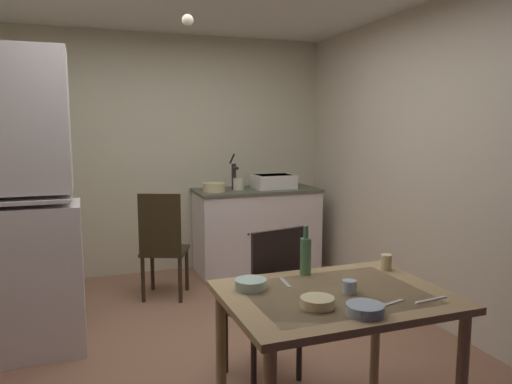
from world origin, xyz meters
name	(u,v)px	position (x,y,z in m)	size (l,w,h in m)	color
ground_plane	(208,352)	(0.00, 0.00, 0.00)	(5.19, 5.19, 0.00)	#91654D
wall_back	(159,155)	(0.00, 2.14, 1.28)	(3.82, 0.10, 2.56)	beige
wall_right	(437,165)	(1.91, 0.00, 1.28)	(0.10, 4.29, 2.56)	beige
counter_cabinet	(256,230)	(1.00, 1.77, 0.46)	(1.35, 0.64, 0.91)	silver
sink_basin	(274,181)	(1.20, 1.77, 0.99)	(0.44, 0.34, 0.15)	white
hand_pump	(234,174)	(0.76, 1.82, 1.08)	(0.05, 0.27, 0.39)	#232328
mixing_bowl_counter	(214,187)	(0.51, 1.72, 0.96)	(0.23, 0.23, 0.09)	beige
stoneware_crock	(239,184)	(0.79, 1.77, 0.97)	(0.12, 0.12, 0.12)	beige
dining_table	(335,313)	(0.37, -1.14, 0.68)	(1.11, 0.84, 0.78)	tan
chair_far_side	(269,303)	(0.27, -0.51, 0.52)	(0.48, 0.48, 1.00)	#2C211E
chair_by_counter	(163,244)	(-0.12, 1.19, 0.52)	(0.52, 0.52, 1.00)	#2E2417
serving_bowl_wide	(365,309)	(0.36, -1.43, 0.80)	(0.17, 0.17, 0.05)	#9EB2C6
soup_bowl_small	(252,284)	(0.00, -0.95, 0.80)	(0.16, 0.16, 0.05)	#ADD1C1
sauce_dish	(317,302)	(0.21, -1.28, 0.80)	(0.16, 0.16, 0.05)	beige
mug_tall	(386,262)	(0.84, -0.90, 0.82)	(0.06, 0.06, 0.09)	beige
teacup_mint	(349,287)	(0.44, -1.17, 0.81)	(0.07, 0.07, 0.06)	#9EB2C6
glass_bottle	(306,255)	(0.36, -0.82, 0.89)	(0.06, 0.06, 0.27)	#4C7F56
table_knife	(431,300)	(0.75, -1.39, 0.78)	(0.19, 0.02, 0.01)	silver
teaspoon_near_bowl	(392,303)	(0.55, -1.36, 0.78)	(0.14, 0.02, 0.01)	beige
teaspoon_by_cup	(285,283)	(0.20, -0.93, 0.78)	(0.16, 0.02, 0.01)	beige
pendant_bulb	(188,20)	(-0.06, 0.21, 2.31)	(0.08, 0.08, 0.08)	#F9EFCC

